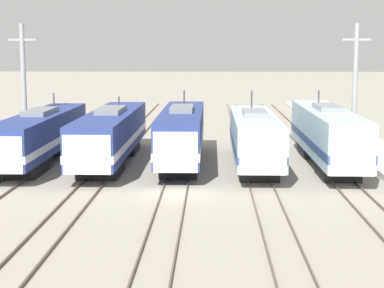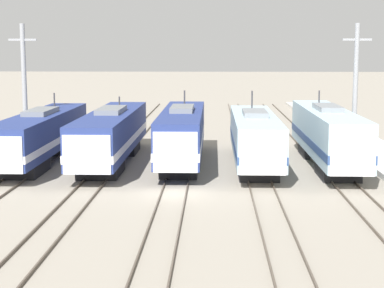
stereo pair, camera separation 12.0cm
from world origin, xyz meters
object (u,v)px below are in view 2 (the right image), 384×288
Objects in this scene: locomotive_center_right at (255,139)px; locomotive_center_left at (111,135)px; locomotive_far_right at (328,136)px; catenary_tower_left at (24,88)px; catenary_tower_right at (355,89)px; locomotive_center at (182,135)px; locomotive_far_left at (40,136)px.

locomotive_center_left is at bearing 173.54° from locomotive_center_right.
catenary_tower_left is (-22.77, 4.16, 3.02)m from locomotive_far_right.
locomotive_far_right is 5.81m from catenary_tower_right.
locomotive_center is at bearing -1.80° from locomotive_center_left.
catenary_tower_left is at bearing 169.64° from locomotive_far_right.
catenary_tower_left is 25.48m from catenary_tower_right.
locomotive_far_right is at bearing -122.98° from catenary_tower_right.
catenary_tower_left reaches higher than locomotive_center_right.
catenary_tower_left and catenary_tower_right have the same top height.
locomotive_center_right is 9.73m from catenary_tower_right.
locomotive_center_left is 1.07× the size of locomotive_far_right.
locomotive_far_right is 1.71× the size of catenary_tower_right.
locomotive_center_right is at bearing -4.44° from locomotive_far_left.
locomotive_center_left is at bearing -168.98° from catenary_tower_right.
locomotive_center is at bearing -164.12° from catenary_tower_right.
catenary_tower_left is (-7.23, 3.55, 3.16)m from locomotive_center_left.
locomotive_far_left is 15.59m from locomotive_center_right.
locomotive_center is 13.93m from catenary_tower_right.
locomotive_center_right reaches higher than locomotive_far_left.
catenary_tower_left is at bearing 164.96° from locomotive_center_right.
locomotive_center_left is at bearing -26.18° from catenary_tower_left.
locomotive_far_right is at bearing 6.19° from locomotive_center_right.
catenary_tower_right is at bearing 0.00° from catenary_tower_left.
locomotive_center_right is 0.93× the size of locomotive_far_right.
catenary_tower_right reaches higher than locomotive_far_left.
locomotive_far_right is (5.18, 0.56, 0.17)m from locomotive_center_right.
locomotive_center is (10.36, -0.20, 0.12)m from locomotive_far_left.
catenary_tower_left reaches higher than locomotive_center.
locomotive_center_left is at bearing -0.37° from locomotive_far_left.
locomotive_far_left is 5.19m from catenary_tower_left.
catenary_tower_left reaches higher than locomotive_far_right.
locomotive_center_right is 1.59× the size of catenary_tower_left.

